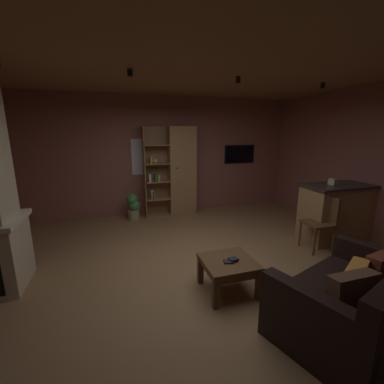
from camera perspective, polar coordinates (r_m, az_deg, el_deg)
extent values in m
cube|color=olive|center=(3.92, 1.80, -16.59)|extent=(6.56, 5.69, 0.02)
cube|color=#8E544C|center=(6.22, -6.83, 8.01)|extent=(6.68, 0.06, 2.77)
cube|color=#8E544C|center=(5.50, 36.79, 4.82)|extent=(0.06, 5.69, 2.77)
cube|color=#8E6B47|center=(3.51, 2.17, 27.11)|extent=(6.56, 5.69, 0.02)
cube|color=white|center=(6.12, -10.62, 7.76)|extent=(0.60, 0.01, 0.83)
cube|color=#997047|center=(6.08, -2.32, 4.67)|extent=(0.63, 0.38, 2.07)
cube|color=#997047|center=(6.13, -8.24, 4.62)|extent=(0.58, 0.02, 2.07)
cube|color=#997047|center=(5.92, -10.65, 4.22)|extent=(0.02, 0.38, 2.07)
sphere|color=black|center=(5.83, -3.31, 5.32)|extent=(0.04, 0.04, 0.04)
cube|color=#997047|center=(6.19, -7.66, -5.06)|extent=(0.58, 0.38, 0.02)
cube|color=#997047|center=(6.08, -7.78, -1.43)|extent=(0.58, 0.38, 0.02)
cube|color=#997047|center=(5.99, -7.90, 2.41)|extent=(0.58, 0.38, 0.02)
cube|color=#997047|center=(5.93, -8.03, 6.35)|extent=(0.58, 0.38, 0.02)
cube|color=#997047|center=(5.89, -8.16, 10.36)|extent=(0.58, 0.38, 0.02)
cube|color=gold|center=(5.84, -9.28, 7.11)|extent=(0.04, 0.23, 0.16)
cube|color=#387247|center=(5.91, -8.11, 3.22)|extent=(0.04, 0.23, 0.17)
cube|color=gold|center=(5.92, -7.54, 3.20)|extent=(0.04, 0.23, 0.16)
cube|color=beige|center=(5.89, -9.51, 3.18)|extent=(0.04, 0.23, 0.18)
cube|color=beige|center=(5.98, -8.94, -0.67)|extent=(0.05, 0.23, 0.19)
cube|color=beige|center=(5.98, -8.79, -0.66)|extent=(0.04, 0.23, 0.19)
sphere|color=beige|center=(5.92, -8.27, 6.82)|extent=(0.10, 0.10, 0.10)
cube|color=#997047|center=(5.44, 30.45, -4.02)|extent=(1.48, 0.59, 0.99)
cube|color=#2D2826|center=(5.33, 31.10, 1.31)|extent=(1.54, 0.65, 0.04)
cube|color=#BFB299|center=(5.16, 29.08, 2.06)|extent=(0.14, 0.14, 0.11)
cube|color=black|center=(3.21, 31.31, -21.50)|extent=(1.76, 1.38, 0.42)
cube|color=black|center=(3.73, 35.91, -14.91)|extent=(0.44, 0.94, 0.67)
cube|color=black|center=(2.61, 24.95, -26.08)|extent=(0.44, 0.94, 0.67)
cube|color=brown|center=(2.68, 32.39, -19.59)|extent=(0.45, 0.18, 0.45)
cube|color=brown|center=(2.74, 31.93, -19.34)|extent=(0.42, 0.17, 0.33)
cube|color=brown|center=(3.27, 36.99, -14.24)|extent=(0.45, 0.22, 0.41)
cube|color=#C67F33|center=(2.95, 32.78, -17.42)|extent=(0.46, 0.36, 0.42)
cube|color=brown|center=(3.26, 8.22, -15.31)|extent=(0.63, 0.61, 0.05)
cube|color=brown|center=(3.29, 8.18, -16.30)|extent=(0.57, 0.55, 0.08)
cube|color=brown|center=(3.07, 5.33, -21.78)|extent=(0.07, 0.07, 0.36)
cube|color=brown|center=(3.29, 14.78, -19.57)|extent=(0.07, 0.07, 0.36)
cube|color=brown|center=(3.48, 1.87, -17.09)|extent=(0.07, 0.07, 0.36)
cube|color=brown|center=(3.68, 10.32, -15.56)|extent=(0.07, 0.07, 0.36)
cube|color=black|center=(3.20, 8.18, -15.24)|extent=(0.13, 0.11, 0.02)
cube|color=black|center=(3.23, 9.26, -14.60)|extent=(0.12, 0.11, 0.02)
cube|color=brown|center=(4.74, 26.36, -6.37)|extent=(0.44, 0.44, 0.04)
cube|color=brown|center=(4.80, 28.39, -3.37)|extent=(0.06, 0.40, 0.44)
cylinder|color=brown|center=(4.84, 23.06, -8.56)|extent=(0.04, 0.04, 0.46)
cylinder|color=brown|center=(4.58, 25.78, -10.05)|extent=(0.04, 0.04, 0.46)
cylinder|color=brown|center=(5.06, 26.36, -7.96)|extent=(0.04, 0.04, 0.46)
cylinder|color=brown|center=(4.81, 29.13, -9.32)|extent=(0.04, 0.04, 0.46)
cylinder|color=#9E896B|center=(5.94, -12.89, -5.05)|extent=(0.25, 0.25, 0.22)
sphere|color=#3D7F3D|center=(5.90, -12.81, -2.96)|extent=(0.26, 0.26, 0.26)
sphere|color=#3D7F3D|center=(5.87, -13.28, -1.64)|extent=(0.25, 0.25, 0.25)
cube|color=black|center=(6.83, 10.57, 8.36)|extent=(0.82, 0.05, 0.46)
cube|color=black|center=(6.81, 10.68, 8.34)|extent=(0.78, 0.01, 0.42)
cylinder|color=black|center=(3.76, -13.75, 24.55)|extent=(0.07, 0.07, 0.09)
cylinder|color=black|center=(4.18, 10.30, 23.51)|extent=(0.07, 0.07, 0.09)
cylinder|color=black|center=(5.07, 27.26, 20.47)|extent=(0.07, 0.07, 0.09)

